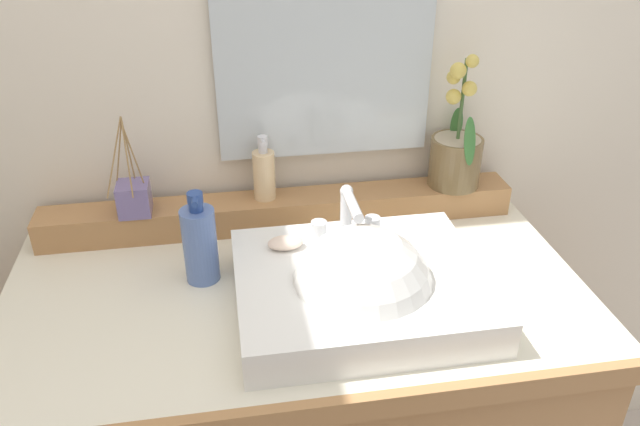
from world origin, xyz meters
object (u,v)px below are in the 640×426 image
Objects in this scene: soap_bar at (285,243)px; potted_plant at (456,153)px; lotion_bottle at (200,243)px; reed_diffuser at (134,197)px; sink_basin at (361,293)px; soap_dispenser at (264,173)px.

potted_plant is at bearing 27.20° from soap_bar.
potted_plant is at bearing 17.79° from lotion_bottle.
sink_basin is at bearing -36.49° from reed_diffuser.
soap_dispenser is at bearing 113.20° from sink_basin.
soap_bar is 0.32× the size of reed_diffuser.
potted_plant reaches higher than lotion_bottle.
reed_diffuser is (-0.43, 0.32, 0.07)m from sink_basin.
soap_bar is 0.23m from soap_dispenser.
sink_basin is at bearing -26.53° from lotion_bottle.
soap_bar is (-0.13, 0.12, 0.05)m from sink_basin.
reed_diffuser is at bearing 146.50° from soap_bar.
sink_basin is 3.09× the size of soap_dispenser.
soap_dispenser is at bearing 95.03° from soap_bar.
sink_basin is 0.38m from soap_dispenser.
potted_plant is 0.62m from lotion_bottle.
soap_bar is 0.48m from potted_plant.
reed_diffuser reaches higher than lotion_bottle.
lotion_bottle is at bearing 170.19° from soap_bar.
soap_dispenser is (-0.44, 0.01, -0.02)m from potted_plant.
lotion_bottle reaches higher than sink_basin.
soap_bar is 0.47× the size of soap_dispenser.
sink_basin is 1.47× the size of potted_plant.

